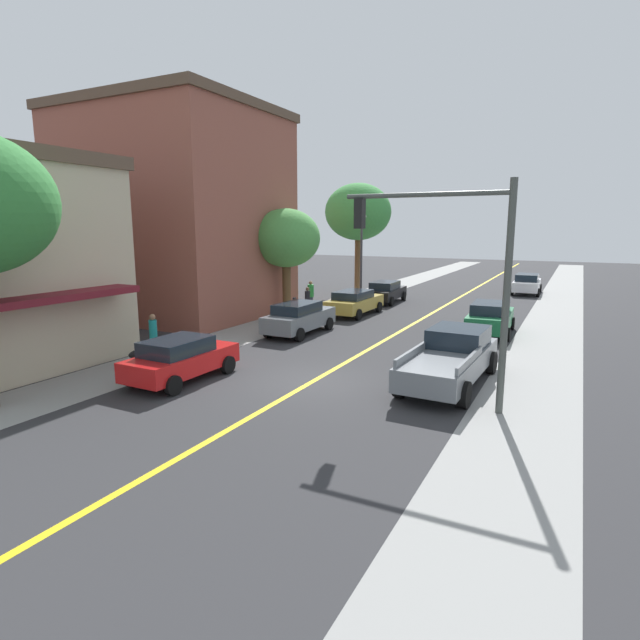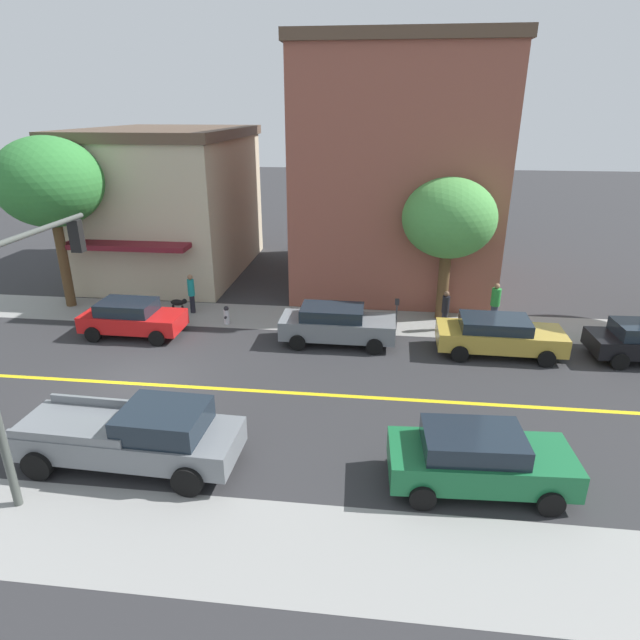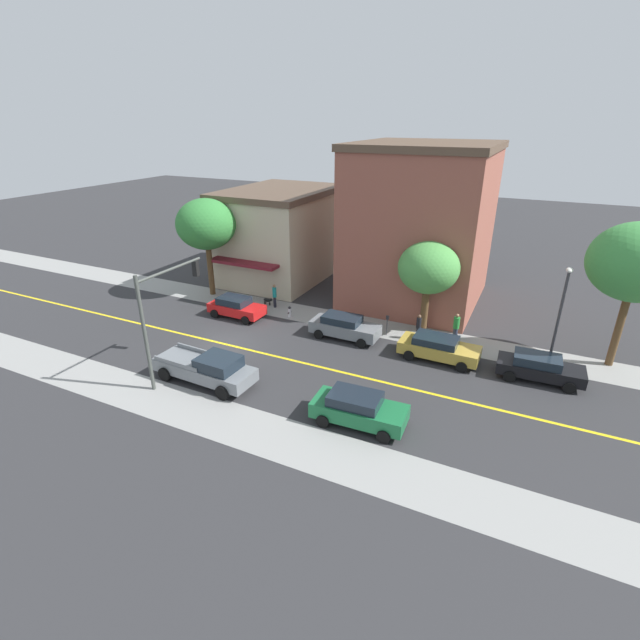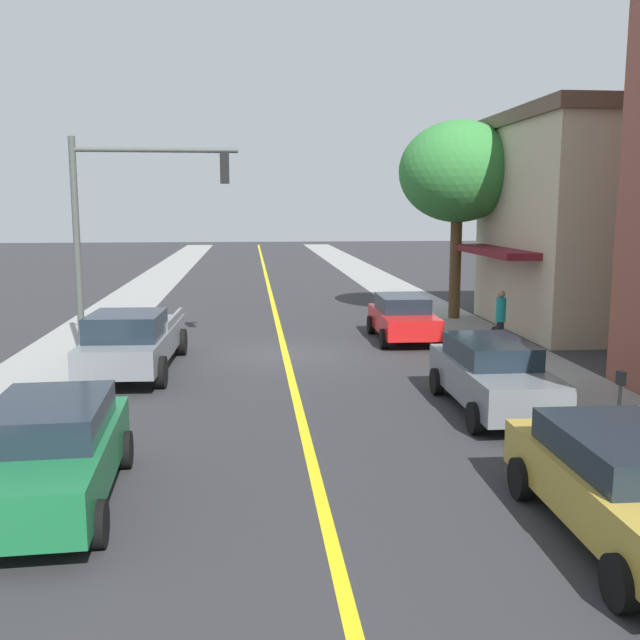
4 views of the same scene
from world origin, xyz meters
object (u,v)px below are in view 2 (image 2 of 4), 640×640
at_px(street_tree_left_near, 49,183).
at_px(red_sedan_left_curb, 132,318).
at_px(grey_sedan_left_curb, 337,324).
at_px(gold_sedan_left_curb, 498,335).
at_px(pedestrian_black_shirt, 445,309).
at_px(street_tree_right_corner, 449,219).
at_px(green_sedan_right_curb, 478,458).
at_px(fire_hydrant, 227,315).
at_px(pedestrian_green_shirt, 495,303).
at_px(parking_meter, 397,310).
at_px(small_dog, 179,303).
at_px(traffic_light_mast, 19,315).
at_px(grey_pickup_truck, 135,435).
at_px(pedestrian_teal_shirt, 191,292).

distance_m(street_tree_left_near, red_sedan_left_curb, 7.44).
xyz_separation_m(grey_sedan_left_curb, gold_sedan_left_curb, (0.25, 6.24, -0.04)).
bearing_deg(pedestrian_black_shirt, street_tree_right_corner, -2.15).
height_order(street_tree_left_near, green_sedan_right_curb, street_tree_left_near).
height_order(red_sedan_left_curb, pedestrian_black_shirt, pedestrian_black_shirt).
bearing_deg(red_sedan_left_curb, fire_hydrant, 26.35).
relative_size(fire_hydrant, pedestrian_black_shirt, 0.47).
xyz_separation_m(street_tree_right_corner, pedestrian_black_shirt, (1.39, 0.02, -3.55)).
bearing_deg(pedestrian_green_shirt, pedestrian_black_shirt, 82.77).
distance_m(street_tree_right_corner, fire_hydrant, 10.42).
distance_m(fire_hydrant, pedestrian_green_shirt, 11.75).
bearing_deg(fire_hydrant, green_sedan_right_curb, 43.23).
bearing_deg(pedestrian_black_shirt, green_sedan_right_curb, 176.11).
bearing_deg(parking_meter, fire_hydrant, -88.93).
distance_m(parking_meter, gold_sedan_left_curb, 4.28).
bearing_deg(pedestrian_green_shirt, small_dog, 59.53).
relative_size(traffic_light_mast, grey_pickup_truck, 1.08).
distance_m(gold_sedan_left_curb, pedestrian_teal_shirt, 13.47).
height_order(parking_meter, pedestrian_black_shirt, pedestrian_black_shirt).
distance_m(grey_pickup_truck, pedestrian_green_shirt, 15.97).
bearing_deg(small_dog, pedestrian_teal_shirt, -9.09).
height_order(street_tree_left_near, pedestrian_green_shirt, street_tree_left_near).
distance_m(street_tree_left_near, small_dog, 7.63).
bearing_deg(grey_pickup_truck, street_tree_right_corner, 54.59).
xyz_separation_m(street_tree_right_corner, traffic_light_mast, (12.17, -11.21, -0.16)).
bearing_deg(grey_pickup_truck, pedestrian_teal_shirt, 104.01).
bearing_deg(pedestrian_teal_shirt, red_sedan_left_curb, 83.01).
height_order(gold_sedan_left_curb, pedestrian_teal_shirt, pedestrian_teal_shirt).
xyz_separation_m(street_tree_right_corner, small_dog, (0.53, -12.07, -4.08)).
distance_m(traffic_light_mast, small_dog, 12.31).
relative_size(grey_sedan_left_curb, pedestrian_green_shirt, 2.48).
relative_size(fire_hydrant, gold_sedan_left_curb, 0.17).
bearing_deg(red_sedan_left_curb, gold_sedan_left_curb, 0.60).
relative_size(street_tree_right_corner, grey_sedan_left_curb, 1.36).
distance_m(pedestrian_black_shirt, small_dog, 12.13).
height_order(fire_hydrant, pedestrian_black_shirt, pedestrian_black_shirt).
bearing_deg(parking_meter, pedestrian_teal_shirt, -96.12).
bearing_deg(street_tree_right_corner, grey_pickup_truck, -37.49).
relative_size(street_tree_left_near, grey_pickup_truck, 1.30).
height_order(street_tree_left_near, pedestrian_teal_shirt, street_tree_left_near).
xyz_separation_m(parking_meter, green_sedan_right_curb, (9.95, 1.85, -0.10)).
bearing_deg(traffic_light_mast, red_sedan_left_curb, 11.22).
bearing_deg(traffic_light_mast, green_sedan_right_curb, -87.21).
relative_size(parking_meter, gold_sedan_left_curb, 0.30).
bearing_deg(grey_pickup_truck, gold_sedan_left_curb, 39.13).
height_order(street_tree_right_corner, red_sedan_left_curb, street_tree_right_corner).
xyz_separation_m(fire_hydrant, grey_pickup_truck, (9.92, 0.40, 0.48)).
xyz_separation_m(fire_hydrant, pedestrian_black_shirt, (-0.43, 9.42, 0.53)).
bearing_deg(fire_hydrant, small_dog, -115.84).
bearing_deg(pedestrian_green_shirt, gold_sedan_left_curb, 141.29).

